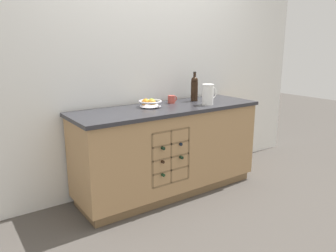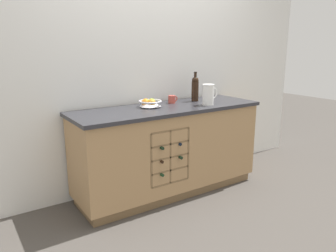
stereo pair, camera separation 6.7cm
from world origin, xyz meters
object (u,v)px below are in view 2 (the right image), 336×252
fruit_bowl (150,103)px  standing_wine_bottle (195,88)px  ceramic_mug (172,99)px  white_pitcher (208,94)px

fruit_bowl → standing_wine_bottle: size_ratio=0.72×
ceramic_mug → standing_wine_bottle: bearing=-6.1°
standing_wine_bottle → white_pitcher: bearing=-97.1°
white_pitcher → ceramic_mug: 0.38m
ceramic_mug → standing_wine_bottle: standing_wine_bottle is taller
white_pitcher → ceramic_mug: (-0.25, 0.29, -0.07)m
white_pitcher → ceramic_mug: white_pitcher is taller
white_pitcher → fruit_bowl: bearing=158.4°
standing_wine_bottle → ceramic_mug: bearing=173.9°
fruit_bowl → ceramic_mug: 0.31m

